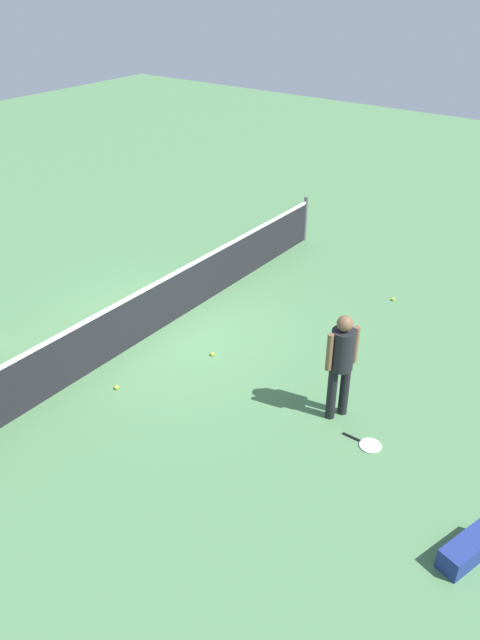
{
  "coord_description": "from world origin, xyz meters",
  "views": [
    {
      "loc": [
        -6.86,
        -6.83,
        5.89
      ],
      "look_at": [
        -0.15,
        -1.89,
        0.9
      ],
      "focal_mm": 34.33,
      "sensor_mm": 36.0,
      "label": 1
    }
  ],
  "objects_px": {
    "tennis_ball_near_player": "(117,387)",
    "equipment_bag": "(471,547)",
    "tennis_racket_near_player": "(368,445)",
    "tennis_ball_midcourt": "(393,299)",
    "tennis_ball_by_net": "(213,354)",
    "player_near_side": "(341,359)"
  },
  "relations": [
    {
      "from": "tennis_ball_near_player",
      "to": "equipment_bag",
      "type": "relative_size",
      "value": 0.08
    },
    {
      "from": "tennis_racket_near_player",
      "to": "tennis_ball_midcourt",
      "type": "height_order",
      "value": "tennis_ball_midcourt"
    },
    {
      "from": "tennis_ball_by_net",
      "to": "tennis_ball_midcourt",
      "type": "xyz_separation_m",
      "value": [
        3.64,
        -1.67,
        0.0
      ]
    },
    {
      "from": "tennis_ball_by_net",
      "to": "equipment_bag",
      "type": "relative_size",
      "value": 0.08
    },
    {
      "from": "player_near_side",
      "to": "tennis_racket_near_player",
      "type": "relative_size",
      "value": 2.92
    },
    {
      "from": "player_near_side",
      "to": "tennis_ball_midcourt",
      "type": "height_order",
      "value": "player_near_side"
    },
    {
      "from": "player_near_side",
      "to": "tennis_racket_near_player",
      "type": "bearing_deg",
      "value": -114.89
    },
    {
      "from": "tennis_ball_midcourt",
      "to": "equipment_bag",
      "type": "height_order",
      "value": "equipment_bag"
    },
    {
      "from": "player_near_side",
      "to": "equipment_bag",
      "type": "distance_m",
      "value": 2.89
    },
    {
      "from": "tennis_ball_near_player",
      "to": "tennis_ball_midcourt",
      "type": "relative_size",
      "value": 1.0
    },
    {
      "from": "player_near_side",
      "to": "tennis_ball_near_player",
      "type": "bearing_deg",
      "value": 115.96
    },
    {
      "from": "tennis_ball_near_player",
      "to": "equipment_bag",
      "type": "bearing_deg",
      "value": -88.01
    },
    {
      "from": "tennis_ball_near_player",
      "to": "tennis_ball_midcourt",
      "type": "bearing_deg",
      "value": -23.63
    },
    {
      "from": "tennis_ball_near_player",
      "to": "tennis_ball_midcourt",
      "type": "distance_m",
      "value": 5.75
    },
    {
      "from": "player_near_side",
      "to": "equipment_bag",
      "type": "relative_size",
      "value": 2.01
    },
    {
      "from": "player_near_side",
      "to": "tennis_ball_midcourt",
      "type": "xyz_separation_m",
      "value": [
        3.77,
        0.78,
        -0.98
      ]
    },
    {
      "from": "player_near_side",
      "to": "tennis_ball_by_net",
      "type": "relative_size",
      "value": 25.76
    },
    {
      "from": "tennis_ball_near_player",
      "to": "tennis_ball_by_net",
      "type": "relative_size",
      "value": 1.0
    },
    {
      "from": "player_near_side",
      "to": "tennis_ball_by_net",
      "type": "distance_m",
      "value": 2.64
    },
    {
      "from": "tennis_ball_midcourt",
      "to": "equipment_bag",
      "type": "relative_size",
      "value": 0.08
    },
    {
      "from": "tennis_ball_by_net",
      "to": "tennis_ball_midcourt",
      "type": "height_order",
      "value": "same"
    },
    {
      "from": "tennis_ball_near_player",
      "to": "tennis_ball_midcourt",
      "type": "height_order",
      "value": "same"
    }
  ]
}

